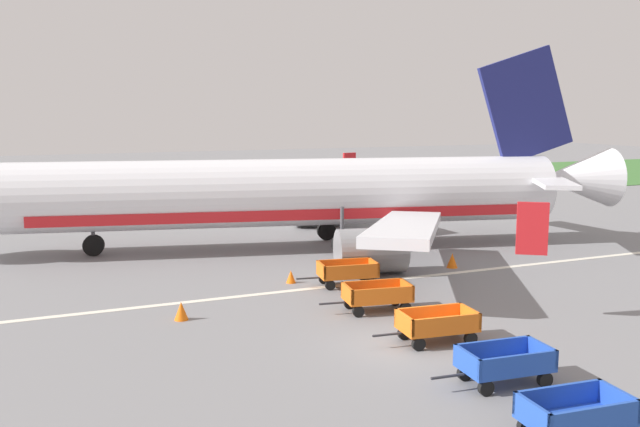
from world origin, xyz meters
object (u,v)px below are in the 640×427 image
airplane (308,194)px  baggage_cart_nearest (575,415)px  baggage_cart_second_in_row (504,363)px  traffic_cone_mid_apron (181,311)px  baggage_cart_fourth_in_row (377,296)px  baggage_cart_far_end (347,272)px  traffic_cone_near_plane (452,260)px  traffic_cone_by_carts (291,277)px  baggage_cart_third_in_row (437,325)px

airplane → baggage_cart_nearest: (-2.92, -23.54, -2.45)m
baggage_cart_second_in_row → airplane: bearing=83.4°
airplane → traffic_cone_mid_apron: bearing=-131.5°
baggage_cart_fourth_in_row → baggage_cart_far_end: same height
airplane → traffic_cone_near_plane: (4.62, -7.36, -2.69)m
traffic_cone_mid_apron → traffic_cone_by_carts: (5.67, 3.55, -0.06)m
baggage_cart_far_end → traffic_cone_near_plane: baggage_cart_far_end is taller
baggage_cart_nearest → baggage_cart_far_end: same height
baggage_cart_fourth_in_row → traffic_cone_by_carts: (-1.46, 5.41, -0.32)m
airplane → traffic_cone_mid_apron: 14.43m
baggage_cart_nearest → baggage_cart_third_in_row: (0.80, 7.10, 0.00)m
baggage_cart_nearest → traffic_cone_mid_apron: bearing=116.6°
airplane → baggage_cart_nearest: airplane is taller
baggage_cart_nearest → baggage_cart_third_in_row: 7.14m
baggage_cart_nearest → baggage_cart_third_in_row: same height
baggage_cart_third_in_row → traffic_cone_by_carts: size_ratio=6.28×
baggage_cart_far_end → baggage_cart_third_in_row: bearing=-93.6°
baggage_cart_second_in_row → baggage_cart_third_in_row: bearing=87.1°
airplane → baggage_cart_second_in_row: bearing=-96.6°
baggage_cart_fourth_in_row → traffic_cone_by_carts: baggage_cart_fourth_in_row is taller
baggage_cart_fourth_in_row → traffic_cone_mid_apron: 7.37m
baggage_cart_fourth_in_row → baggage_cart_far_end: size_ratio=1.00×
baggage_cart_second_in_row → traffic_cone_near_plane: size_ratio=5.02×
baggage_cart_third_in_row → traffic_cone_mid_apron: baggage_cart_third_in_row is taller
airplane → baggage_cart_third_in_row: (-2.13, -16.44, -2.45)m
baggage_cart_nearest → traffic_cone_by_carts: baggage_cart_nearest is taller
baggage_cart_third_in_row → baggage_cart_fourth_in_row: 3.97m
baggage_cart_second_in_row → baggage_cart_far_end: size_ratio=0.99×
baggage_cart_nearest → baggage_cart_third_in_row: size_ratio=1.00×
airplane → baggage_cart_fourth_in_row: size_ratio=10.32×
baggage_cart_nearest → baggage_cart_far_end: size_ratio=0.99×
baggage_cart_far_end → traffic_cone_mid_apron: size_ratio=5.29×
baggage_cart_far_end → traffic_cone_by_carts: baggage_cart_far_end is taller
baggage_cart_third_in_row → traffic_cone_by_carts: (-1.60, 9.38, -0.32)m
baggage_cart_nearest → traffic_cone_mid_apron: baggage_cart_nearest is taller
baggage_cart_nearest → traffic_cone_near_plane: size_ratio=5.01×
baggage_cart_third_in_row → traffic_cone_mid_apron: 9.32m
baggage_cart_second_in_row → baggage_cart_fourth_in_row: bearing=89.6°
traffic_cone_near_plane → traffic_cone_mid_apron: 14.38m
airplane → baggage_cart_third_in_row: airplane is taller
airplane → baggage_cart_second_in_row: 20.47m
baggage_cart_nearest → traffic_cone_near_plane: bearing=65.0°
baggage_cart_third_in_row → traffic_cone_by_carts: baggage_cart_third_in_row is taller
baggage_cart_second_in_row → baggage_cart_far_end: bearing=86.6°
baggage_cart_nearest → baggage_cart_far_end: bearing=85.1°
baggage_cart_fourth_in_row → traffic_cone_mid_apron: baggage_cart_fourth_in_row is taller
traffic_cone_near_plane → traffic_cone_by_carts: traffic_cone_near_plane is taller
baggage_cart_third_in_row → traffic_cone_mid_apron: (-7.26, 5.83, -0.26)m
airplane → baggage_cart_far_end: size_ratio=10.31×
traffic_cone_by_carts → baggage_cart_nearest: bearing=-87.2°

